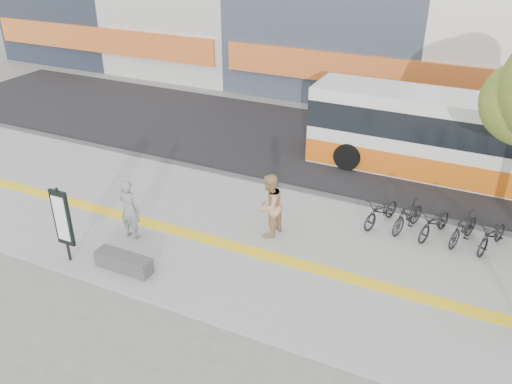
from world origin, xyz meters
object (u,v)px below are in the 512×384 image
at_px(bench, 124,262).
at_px(bus, 464,141).
at_px(pedestrian_tan, 269,206).
at_px(signboard, 62,219).
at_px(seated_woman, 130,209).

bearing_deg(bench, bus, 53.40).
height_order(bench, pedestrian_tan, pedestrian_tan).
distance_m(bus, pedestrian_tan, 7.88).
bearing_deg(pedestrian_tan, signboard, -42.26).
relative_size(bench, pedestrian_tan, 0.84).
bearing_deg(seated_woman, bus, -134.54).
xyz_separation_m(bench, pedestrian_tan, (2.73, 3.23, 0.73)).
bearing_deg(bench, seated_woman, 119.74).
distance_m(bench, pedestrian_tan, 4.29).
bearing_deg(seated_woman, bench, 119.16).
xyz_separation_m(bus, pedestrian_tan, (-4.48, -6.47, -0.38)).
relative_size(bench, seated_woman, 0.88).
xyz_separation_m(bench, signboard, (-1.60, -0.31, 1.06)).
distance_m(signboard, bus, 13.33).
height_order(bus, seated_woman, bus).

